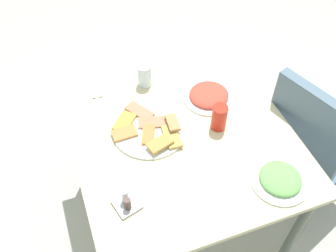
{
  "coord_description": "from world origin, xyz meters",
  "views": [
    {
      "loc": [
        0.99,
        -0.41,
        2.03
      ],
      "look_at": [
        -0.02,
        -0.05,
        0.77
      ],
      "focal_mm": 41.15,
      "sensor_mm": 36.0,
      "label": 1
    }
  ],
  "objects_px": {
    "salad_plate_greens": "(209,95)",
    "fork": "(97,84)",
    "soda_can": "(219,117)",
    "condiment_caddy": "(127,202)",
    "dining_table": "(180,142)",
    "dining_chair": "(311,141)",
    "spoon": "(104,82)",
    "pide_platter": "(149,129)",
    "drinking_glass": "(144,75)",
    "salad_plate_rice": "(280,179)",
    "paper_napkin": "(101,84)"
  },
  "relations": [
    {
      "from": "salad_plate_greens",
      "to": "paper_napkin",
      "type": "relative_size",
      "value": 1.56
    },
    {
      "from": "fork",
      "to": "pide_platter",
      "type": "bearing_deg",
      "value": 43.63
    },
    {
      "from": "dining_chair",
      "to": "drinking_glass",
      "type": "distance_m",
      "value": 0.89
    },
    {
      "from": "soda_can",
      "to": "spoon",
      "type": "height_order",
      "value": "soda_can"
    },
    {
      "from": "dining_chair",
      "to": "pide_platter",
      "type": "distance_m",
      "value": 0.83
    },
    {
      "from": "drinking_glass",
      "to": "soda_can",
      "type": "bearing_deg",
      "value": 30.59
    },
    {
      "from": "paper_napkin",
      "to": "fork",
      "type": "relative_size",
      "value": 0.79
    },
    {
      "from": "paper_napkin",
      "to": "salad_plate_rice",
      "type": "bearing_deg",
      "value": 34.09
    },
    {
      "from": "soda_can",
      "to": "salad_plate_rice",
      "type": "bearing_deg",
      "value": 17.77
    },
    {
      "from": "drinking_glass",
      "to": "fork",
      "type": "xyz_separation_m",
      "value": [
        -0.07,
        -0.22,
        -0.05
      ]
    },
    {
      "from": "soda_can",
      "to": "spoon",
      "type": "relative_size",
      "value": 0.61
    },
    {
      "from": "fork",
      "to": "spoon",
      "type": "relative_size",
      "value": 0.97
    },
    {
      "from": "soda_can",
      "to": "condiment_caddy",
      "type": "bearing_deg",
      "value": -63.85
    },
    {
      "from": "dining_table",
      "to": "salad_plate_greens",
      "type": "relative_size",
      "value": 4.3
    },
    {
      "from": "dining_chair",
      "to": "condiment_caddy",
      "type": "relative_size",
      "value": 8.3
    },
    {
      "from": "salad_plate_rice",
      "to": "paper_napkin",
      "type": "distance_m",
      "value": 0.94
    },
    {
      "from": "fork",
      "to": "spoon",
      "type": "xyz_separation_m",
      "value": [
        0.0,
        0.04,
        0.0
      ]
    },
    {
      "from": "salad_plate_greens",
      "to": "spoon",
      "type": "relative_size",
      "value": 1.2
    },
    {
      "from": "dining_chair",
      "to": "spoon",
      "type": "xyz_separation_m",
      "value": [
        -0.53,
        -0.89,
        0.22
      ]
    },
    {
      "from": "condiment_caddy",
      "to": "soda_can",
      "type": "bearing_deg",
      "value": 116.15
    },
    {
      "from": "soda_can",
      "to": "drinking_glass",
      "type": "xyz_separation_m",
      "value": [
        -0.37,
        -0.22,
        -0.01
      ]
    },
    {
      "from": "spoon",
      "to": "condiment_caddy",
      "type": "height_order",
      "value": "condiment_caddy"
    },
    {
      "from": "pide_platter",
      "to": "paper_napkin",
      "type": "relative_size",
      "value": 2.21
    },
    {
      "from": "dining_chair",
      "to": "paper_napkin",
      "type": "height_order",
      "value": "dining_chair"
    },
    {
      "from": "pide_platter",
      "to": "drinking_glass",
      "type": "relative_size",
      "value": 3.04
    },
    {
      "from": "salad_plate_greens",
      "to": "fork",
      "type": "xyz_separation_m",
      "value": [
        -0.27,
        -0.47,
        -0.01
      ]
    },
    {
      "from": "salad_plate_rice",
      "to": "drinking_glass",
      "type": "height_order",
      "value": "drinking_glass"
    },
    {
      "from": "dining_chair",
      "to": "fork",
      "type": "relative_size",
      "value": 4.73
    },
    {
      "from": "fork",
      "to": "dining_chair",
      "type": "bearing_deg",
      "value": 81.69
    },
    {
      "from": "fork",
      "to": "condiment_caddy",
      "type": "distance_m",
      "value": 0.68
    },
    {
      "from": "salad_plate_rice",
      "to": "spoon",
      "type": "relative_size",
      "value": 1.16
    },
    {
      "from": "drinking_glass",
      "to": "condiment_caddy",
      "type": "distance_m",
      "value": 0.66
    },
    {
      "from": "paper_napkin",
      "to": "pide_platter",
      "type": "bearing_deg",
      "value": 19.91
    },
    {
      "from": "condiment_caddy",
      "to": "spoon",
      "type": "bearing_deg",
      "value": 173.3
    },
    {
      "from": "dining_chair",
      "to": "spoon",
      "type": "relative_size",
      "value": 4.61
    },
    {
      "from": "pide_platter",
      "to": "dining_chair",
      "type": "bearing_deg",
      "value": 77.97
    },
    {
      "from": "dining_chair",
      "to": "salad_plate_rice",
      "type": "bearing_deg",
      "value": -56.51
    },
    {
      "from": "drinking_glass",
      "to": "pide_platter",
      "type": "bearing_deg",
      "value": -13.92
    },
    {
      "from": "drinking_glass",
      "to": "dining_chair",
      "type": "bearing_deg",
      "value": 57.42
    },
    {
      "from": "soda_can",
      "to": "fork",
      "type": "distance_m",
      "value": 0.62
    },
    {
      "from": "pide_platter",
      "to": "salad_plate_rice",
      "type": "xyz_separation_m",
      "value": [
        0.42,
        0.4,
        0.0
      ]
    },
    {
      "from": "salad_plate_rice",
      "to": "dining_table",
      "type": "bearing_deg",
      "value": -143.77
    },
    {
      "from": "soda_can",
      "to": "drinking_glass",
      "type": "bearing_deg",
      "value": -149.41
    },
    {
      "from": "paper_napkin",
      "to": "fork",
      "type": "xyz_separation_m",
      "value": [
        0.0,
        -0.02,
        0.0
      ]
    },
    {
      "from": "pide_platter",
      "to": "salad_plate_greens",
      "type": "bearing_deg",
      "value": 106.27
    },
    {
      "from": "drinking_glass",
      "to": "condiment_caddy",
      "type": "height_order",
      "value": "drinking_glass"
    },
    {
      "from": "fork",
      "to": "spoon",
      "type": "height_order",
      "value": "same"
    },
    {
      "from": "salad_plate_greens",
      "to": "spoon",
      "type": "distance_m",
      "value": 0.51
    },
    {
      "from": "dining_table",
      "to": "drinking_glass",
      "type": "bearing_deg",
      "value": -170.86
    },
    {
      "from": "soda_can",
      "to": "fork",
      "type": "xyz_separation_m",
      "value": [
        -0.44,
        -0.44,
        -0.06
      ]
    }
  ]
}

